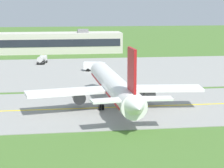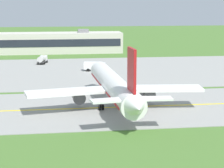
{
  "view_description": "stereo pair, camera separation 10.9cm",
  "coord_description": "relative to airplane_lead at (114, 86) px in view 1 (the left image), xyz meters",
  "views": [
    {
      "loc": [
        -4.56,
        -75.21,
        19.55
      ],
      "look_at": [
        5.94,
        2.56,
        4.0
      ],
      "focal_mm": 67.8,
      "sensor_mm": 36.0,
      "label": 1
    },
    {
      "loc": [
        -4.45,
        -75.23,
        19.55
      ],
      "look_at": [
        5.94,
        2.56,
        4.0
      ],
      "focal_mm": 67.8,
      "sensor_mm": 36.0,
      "label": 2
    }
  ],
  "objects": [
    {
      "name": "apron_pad",
      "position": [
        4.03,
        41.93,
        -4.08
      ],
      "size": [
        140.0,
        52.0,
        0.1
      ],
      "primitive_type": "cube",
      "color": "gray",
      "rests_on": "ground"
    },
    {
      "name": "taxiway_centreline",
      "position": [
        -5.97,
        -0.07,
        -4.03
      ],
      "size": [
        220.0,
        0.6,
        0.01
      ],
      "primitive_type": "cube",
      "color": "yellow",
      "rests_on": "taxiway_strip"
    },
    {
      "name": "airplane_lead",
      "position": [
        0.0,
        0.0,
        0.0
      ],
      "size": [
        32.49,
        39.62,
        12.7
      ],
      "color": "white",
      "rests_on": "ground"
    },
    {
      "name": "service_truck_catering",
      "position": [
        -14.71,
        57.63,
        -2.6
      ],
      "size": [
        3.28,
        6.29,
        2.65
      ],
      "color": "silver",
      "rests_on": "ground"
    },
    {
      "name": "terminal_building",
      "position": [
        -9.53,
        85.81,
        -0.3
      ],
      "size": [
        48.33,
        10.88,
        8.82
      ],
      "color": "beige",
      "rests_on": "ground"
    },
    {
      "name": "service_truck_baggage",
      "position": [
        0.21,
        41.52,
        -2.6
      ],
      "size": [
        6.25,
        3.09,
        2.6
      ],
      "color": "silver",
      "rests_on": "ground"
    },
    {
      "name": "taxiway_strip",
      "position": [
        -5.97,
        -0.07,
        -4.08
      ],
      "size": [
        240.0,
        28.0,
        0.1
      ],
      "primitive_type": "cube",
      "color": "gray",
      "rests_on": "ground"
    },
    {
      "name": "ground_plane",
      "position": [
        -5.97,
        -0.07,
        -4.13
      ],
      "size": [
        500.0,
        500.0,
        0.0
      ],
      "primitive_type": "plane",
      "color": "#47702D"
    }
  ]
}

